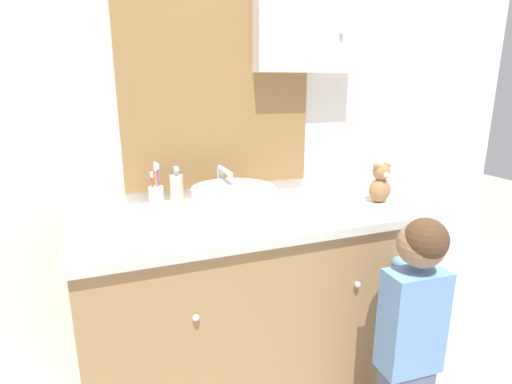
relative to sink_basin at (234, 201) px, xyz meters
name	(u,v)px	position (x,y,z in m)	size (l,w,h in m)	color
wall_back	(233,99)	(0.11, 0.32, 0.38)	(3.20, 0.18, 2.50)	silver
vanity_counter	(255,307)	(0.09, 0.01, -0.49)	(1.39, 0.58, 0.85)	#A37A4C
sink_basin	(234,201)	(0.00, 0.00, 0.00)	(0.33, 0.37, 0.17)	silver
toothbrush_holder	(156,196)	(-0.27, 0.21, -0.01)	(0.06, 0.06, 0.19)	silver
soap_dispenser	(177,191)	(-0.18, 0.20, 0.01)	(0.06, 0.06, 0.17)	beige
child_figure	(412,323)	(0.50, -0.46, -0.37)	(0.23, 0.45, 0.93)	slate
teddy_bear	(380,184)	(0.65, -0.04, 0.02)	(0.10, 0.08, 0.18)	#9E7047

